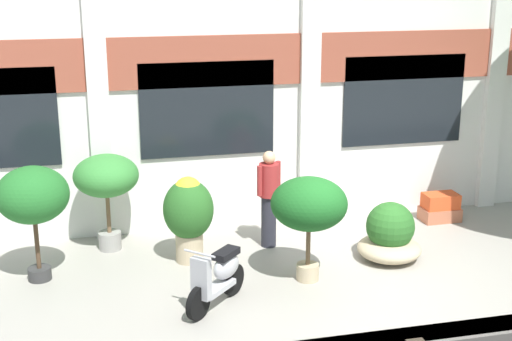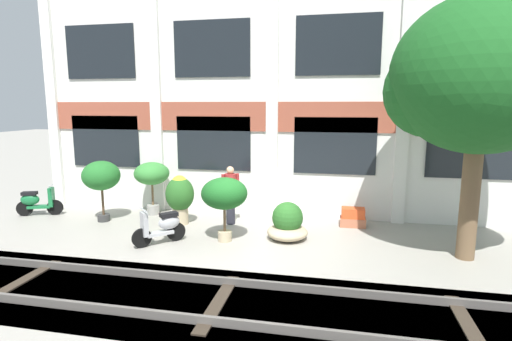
% 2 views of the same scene
% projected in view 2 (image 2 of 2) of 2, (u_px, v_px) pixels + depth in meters
% --- Properties ---
extents(ground_plane, '(80.00, 80.00, 0.00)m').
position_uv_depth(ground_plane, '(253.00, 247.00, 9.85)').
color(ground_plane, '#9E998E').
extents(apartment_facade, '(15.46, 0.64, 8.04)m').
position_uv_depth(apartment_facade, '(274.00, 87.00, 12.21)').
color(apartment_facade, silver).
rests_on(apartment_facade, ground).
extents(rail_tracks, '(23.10, 2.80, 0.43)m').
position_uv_depth(rail_tracks, '(219.00, 310.00, 7.08)').
color(rail_tracks, '#5B5449').
rests_on(rail_tracks, ground).
extents(broadleaf_tree, '(3.94, 3.75, 5.79)m').
position_uv_depth(broadleaf_tree, '(480.00, 80.00, 8.47)').
color(broadleaf_tree, brown).
rests_on(broadleaf_tree, ground).
extents(potted_plant_glazed_jar, '(0.83, 0.83, 1.45)m').
position_uv_depth(potted_plant_glazed_jar, '(180.00, 195.00, 11.59)').
color(potted_plant_glazed_jar, tan).
rests_on(potted_plant_glazed_jar, ground).
extents(potted_plant_terracotta_small, '(1.10, 1.10, 1.68)m').
position_uv_depth(potted_plant_terracotta_small, '(152.00, 175.00, 12.56)').
color(potted_plant_terracotta_small, gray).
rests_on(potted_plant_terracotta_small, ground).
extents(potted_plant_tall_urn, '(1.17, 1.17, 1.65)m').
position_uv_depth(potted_plant_tall_urn, '(224.00, 195.00, 10.07)').
color(potted_plant_tall_urn, tan).
rests_on(potted_plant_tall_urn, ground).
extents(potted_plant_square_trough, '(0.72, 0.46, 0.53)m').
position_uv_depth(potted_plant_square_trough, '(353.00, 218.00, 11.48)').
color(potted_plant_square_trough, '#B76647').
rests_on(potted_plant_square_trough, ground).
extents(potted_plant_low_pan, '(1.10, 1.10, 1.83)m').
position_uv_depth(potted_plant_low_pan, '(101.00, 177.00, 11.80)').
color(potted_plant_low_pan, '#333333').
rests_on(potted_plant_low_pan, ground).
extents(potted_plant_wide_bowl, '(1.06, 1.06, 0.99)m').
position_uv_depth(potted_plant_wide_bowl, '(287.00, 224.00, 10.33)').
color(potted_plant_wide_bowl, tan).
rests_on(potted_plant_wide_bowl, ground).
extents(scooter_near_curb, '(1.02, 1.06, 0.98)m').
position_uv_depth(scooter_near_curb, '(162.00, 227.00, 10.01)').
color(scooter_near_curb, black).
rests_on(scooter_near_curb, ground).
extents(scooter_second_parked, '(1.33, 0.69, 0.98)m').
position_uv_depth(scooter_second_parked, '(37.00, 202.00, 12.56)').
color(scooter_second_parked, black).
rests_on(scooter_second_parked, ground).
extents(resident_by_doorway, '(0.47, 0.34, 1.71)m').
position_uv_depth(resident_by_doorway, '(230.00, 193.00, 11.60)').
color(resident_by_doorway, '#282833').
rests_on(resident_by_doorway, ground).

